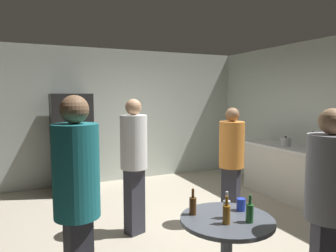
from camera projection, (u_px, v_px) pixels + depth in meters
The scene contains 17 objects.
ground_plane at pixel (178, 229), 4.30m from camera, with size 5.20×5.20×0.10m, color #B2A893.
wall_back at pixel (122, 116), 6.54m from camera, with size 5.32×0.06×2.70m, color beige.
wall_side_right at pixel (320, 121), 5.24m from camera, with size 0.06×5.20×2.70m, color beige.
refrigerator at pixel (72, 143), 5.75m from camera, with size 0.70×0.68×1.80m.
kitchen_counter at pixel (291, 172), 5.41m from camera, with size 0.64×1.78×0.90m.
kettle at pixel (286, 142), 5.42m from camera, with size 0.24×0.17×0.18m.
wine_bottle_on_counter at pixel (313, 143), 4.97m from camera, with size 0.08×0.08×0.31m.
foreground_table at pixel (227, 230), 2.69m from camera, with size 0.80×0.80×0.73m.
beer_bottle_amber at pixel (226, 214), 2.55m from camera, with size 0.06×0.06×0.23m.
beer_bottle_brown at pixel (193, 205), 2.75m from camera, with size 0.06×0.06×0.23m.
beer_bottle_green at pixel (250, 212), 2.58m from camera, with size 0.06×0.06×0.23m.
beer_bottle_clear at pixel (227, 208), 2.67m from camera, with size 0.06×0.06×0.23m.
plastic_cup_blue at pixel (241, 205), 2.85m from camera, with size 0.08×0.08×0.11m, color blue.
person_in_white_shirt at pixel (134, 156), 3.97m from camera, with size 0.44×0.44×1.73m.
person_in_teal_shirt at pixel (77, 194), 2.33m from camera, with size 0.38×0.38×1.78m.
person_in_orange_shirt at pixel (232, 157), 4.31m from camera, with size 0.47×0.47×1.61m.
person_in_gray_shirt at pixel (328, 200), 2.40m from camera, with size 0.47×0.47×1.68m.
Camera 1 is at (-1.84, -3.71, 1.78)m, focal length 33.70 mm.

